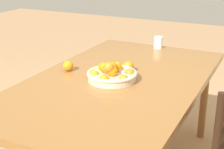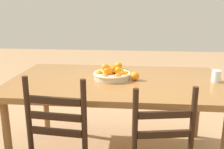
% 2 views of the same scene
% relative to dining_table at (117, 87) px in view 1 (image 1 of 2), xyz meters
% --- Properties ---
extents(dining_table, '(1.91, 1.10, 0.77)m').
position_rel_dining_table_xyz_m(dining_table, '(0.00, 0.00, 0.00)').
color(dining_table, '#966333').
rests_on(dining_table, ground).
extents(fruit_bowl, '(0.34, 0.34, 0.14)m').
position_rel_dining_table_xyz_m(fruit_bowl, '(0.04, -0.02, 0.11)').
color(fruit_bowl, beige).
rests_on(fruit_bowl, dining_table).
extents(orange_loose_0, '(0.08, 0.08, 0.08)m').
position_rel_dining_table_xyz_m(orange_loose_0, '(-0.17, 0.01, 0.10)').
color(orange_loose_0, orange).
rests_on(orange_loose_0, dining_table).
extents(orange_loose_1, '(0.08, 0.08, 0.08)m').
position_rel_dining_table_xyz_m(orange_loose_1, '(0.01, -0.39, 0.10)').
color(orange_loose_1, orange).
rests_on(orange_loose_1, dining_table).
extents(drinking_glass, '(0.08, 0.08, 0.10)m').
position_rel_dining_table_xyz_m(drinking_glass, '(-0.87, -0.01, 0.12)').
color(drinking_glass, silver).
rests_on(drinking_glass, dining_table).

